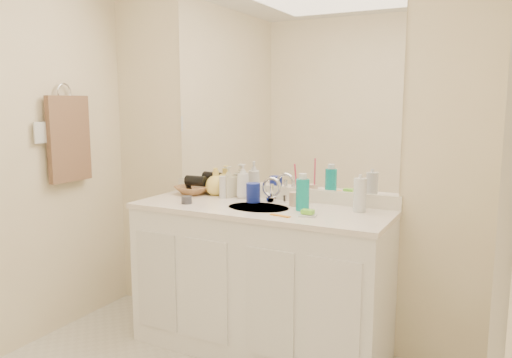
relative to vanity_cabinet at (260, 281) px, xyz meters
name	(u,v)px	position (x,y,z in m)	size (l,w,h in m)	color
wall_back	(280,148)	(0.00, 0.28, 0.77)	(2.60, 0.02, 2.40)	#F4E5BF
vanity_cabinet	(260,281)	(0.00, 0.00, 0.00)	(1.50, 0.55, 0.85)	white
countertop	(260,209)	(0.00, 0.00, 0.44)	(1.52, 0.57, 0.03)	white
backsplash	(279,193)	(0.00, 0.26, 0.50)	(1.52, 0.03, 0.08)	white
sink_basin	(258,209)	(0.00, -0.02, 0.44)	(0.37, 0.37, 0.02)	#B7ADA0
faucet	(272,193)	(0.00, 0.16, 0.51)	(0.02, 0.02, 0.11)	silver
mirror	(280,89)	(0.00, 0.27, 1.14)	(1.48, 0.01, 1.20)	white
blue_mug	(253,193)	(-0.10, 0.10, 0.51)	(0.09, 0.09, 0.12)	#162697
tan_cup	(294,199)	(0.17, 0.11, 0.50)	(0.06, 0.06, 0.08)	beige
toothbrush	(296,181)	(0.18, 0.11, 0.60)	(0.01, 0.01, 0.20)	#DB395D
mouthwash_bottle	(303,195)	(0.26, 0.02, 0.54)	(0.08, 0.08, 0.18)	#0DA09B
clear_pump_bottle	(360,195)	(0.55, 0.13, 0.55)	(0.07, 0.07, 0.19)	silver
soap_dish	(308,215)	(0.34, -0.11, 0.46)	(0.09, 0.07, 0.01)	silver
green_soap	(308,212)	(0.34, -0.11, 0.48)	(0.06, 0.05, 0.02)	#7AE137
orange_comb	(280,216)	(0.21, -0.17, 0.46)	(0.12, 0.03, 0.01)	orange
dark_jar	(187,200)	(-0.43, -0.12, 0.48)	(0.06, 0.06, 0.04)	#3A3A41
extra_white_bottle	(223,187)	(-0.33, 0.13, 0.53)	(0.04, 0.04, 0.14)	silver
soap_bottle_white	(243,181)	(-0.22, 0.19, 0.56)	(0.08, 0.08, 0.22)	white
soap_bottle_cream	(229,182)	(-0.32, 0.18, 0.55)	(0.09, 0.09, 0.20)	beige
soap_bottle_yellow	(216,181)	(-0.43, 0.20, 0.54)	(0.14, 0.14, 0.18)	#FEDE62
wicker_basket	(193,190)	(-0.58, 0.16, 0.48)	(0.22, 0.22, 0.06)	#8D5F38
hair_dryer	(196,181)	(-0.56, 0.16, 0.54)	(0.07, 0.07, 0.14)	black
towel_ring	(64,92)	(-1.27, -0.25, 1.12)	(0.11, 0.11, 0.01)	silver
hand_towel	(69,139)	(-1.25, -0.25, 0.82)	(0.04, 0.32, 0.55)	#4F382A
switch_plate	(40,133)	(-1.27, -0.45, 0.88)	(0.01, 0.09, 0.13)	silver
door	(499,315)	(1.29, -1.32, 0.57)	(0.02, 0.82, 2.00)	silver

